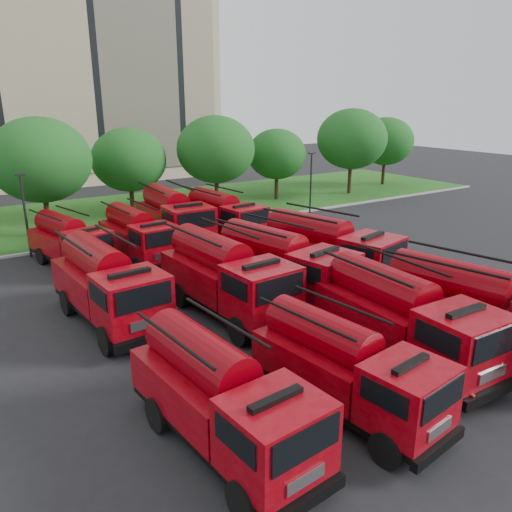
% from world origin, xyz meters
% --- Properties ---
extents(ground, '(140.00, 140.00, 0.00)m').
position_xyz_m(ground, '(0.00, 0.00, 0.00)').
color(ground, black).
rests_on(ground, ground).
extents(lawn, '(70.00, 16.00, 0.12)m').
position_xyz_m(lawn, '(0.00, 26.00, 0.06)').
color(lawn, '#184612').
rests_on(lawn, ground).
extents(curb, '(70.00, 0.30, 0.14)m').
position_xyz_m(curb, '(0.00, 17.90, 0.07)').
color(curb, gray).
rests_on(curb, ground).
extents(apartment_building, '(30.00, 14.18, 25.00)m').
position_xyz_m(apartment_building, '(2.00, 47.94, 12.50)').
color(apartment_building, '#BEAB8D').
rests_on(apartment_building, ground).
extents(tree_2, '(6.72, 6.72, 8.22)m').
position_xyz_m(tree_2, '(-8.00, 21.50, 5.35)').
color(tree_2, '#382314').
rests_on(tree_2, ground).
extents(tree_3, '(5.88, 5.88, 7.19)m').
position_xyz_m(tree_3, '(-1.00, 24.00, 4.68)').
color(tree_3, '#382314').
rests_on(tree_3, ground).
extents(tree_4, '(6.55, 6.55, 8.01)m').
position_xyz_m(tree_4, '(6.00, 22.50, 5.22)').
color(tree_4, '#382314').
rests_on(tree_4, ground).
extents(tree_5, '(5.46, 5.46, 6.68)m').
position_xyz_m(tree_5, '(13.00, 23.50, 4.35)').
color(tree_5, '#382314').
rests_on(tree_5, ground).
extents(tree_6, '(6.89, 6.89, 8.42)m').
position_xyz_m(tree_6, '(21.00, 22.00, 5.49)').
color(tree_6, '#382314').
rests_on(tree_6, ground).
extents(tree_7, '(6.05, 6.05, 7.39)m').
position_xyz_m(tree_7, '(28.00, 24.00, 4.82)').
color(tree_7, '#382314').
rests_on(tree_7, ground).
extents(lamp_post_0, '(0.60, 0.25, 5.11)m').
position_xyz_m(lamp_post_0, '(-10.00, 17.20, 2.90)').
color(lamp_post_0, black).
rests_on(lamp_post_0, ground).
extents(lamp_post_1, '(0.60, 0.25, 5.11)m').
position_xyz_m(lamp_post_1, '(12.00, 17.20, 2.90)').
color(lamp_post_1, black).
rests_on(lamp_post_1, ground).
extents(fire_truck_0, '(2.95, 7.02, 3.12)m').
position_xyz_m(fire_truck_0, '(-8.77, -4.44, 1.57)').
color(fire_truck_0, black).
rests_on(fire_truck_0, ground).
extents(fire_truck_1, '(3.02, 6.77, 2.98)m').
position_xyz_m(fire_truck_1, '(-4.79, -5.06, 1.50)').
color(fire_truck_1, black).
rests_on(fire_truck_1, ground).
extents(fire_truck_2, '(2.96, 7.56, 3.40)m').
position_xyz_m(fire_truck_2, '(-0.91, -3.90, 1.71)').
color(fire_truck_2, black).
rests_on(fire_truck_2, ground).
extents(fire_truck_3, '(4.23, 8.02, 3.48)m').
position_xyz_m(fire_truck_3, '(1.93, -5.07, 1.75)').
color(fire_truck_3, black).
rests_on(fire_truck_3, ground).
extents(fire_truck_4, '(3.20, 7.71, 3.43)m').
position_xyz_m(fire_truck_4, '(-8.84, 5.32, 1.73)').
color(fire_truck_4, black).
rests_on(fire_truck_4, ground).
extents(fire_truck_5, '(3.25, 7.93, 3.53)m').
position_xyz_m(fire_truck_5, '(-4.17, 3.31, 1.78)').
color(fire_truck_5, black).
rests_on(fire_truck_5, ground).
extents(fire_truck_6, '(4.05, 8.03, 3.49)m').
position_xyz_m(fire_truck_6, '(-1.20, 3.22, 1.76)').
color(fire_truck_6, black).
rests_on(fire_truck_6, ground).
extents(fire_truck_7, '(4.40, 8.17, 3.54)m').
position_xyz_m(fire_truck_7, '(2.22, 3.85, 1.78)').
color(fire_truck_7, black).
rests_on(fire_truck_7, ground).
extents(fire_truck_8, '(3.64, 6.81, 2.95)m').
position_xyz_m(fire_truck_8, '(-8.32, 14.03, 1.48)').
color(fire_truck_8, black).
rests_on(fire_truck_8, ground).
extents(fire_truck_9, '(2.88, 6.98, 3.11)m').
position_xyz_m(fire_truck_9, '(-4.67, 12.91, 1.56)').
color(fire_truck_9, black).
rests_on(fire_truck_9, ground).
extents(fire_truck_10, '(3.28, 8.13, 3.64)m').
position_xyz_m(fire_truck_10, '(-1.46, 14.93, 1.83)').
color(fire_truck_10, black).
rests_on(fire_truck_10, ground).
extents(fire_truck_11, '(3.14, 7.39, 3.28)m').
position_xyz_m(fire_truck_11, '(1.78, 14.02, 1.65)').
color(fire_truck_11, black).
rests_on(fire_truck_11, ground).
extents(firefighter_1, '(0.86, 0.49, 1.73)m').
position_xyz_m(firefighter_1, '(-1.75, -7.29, 0.00)').
color(firefighter_1, '#9C130C').
rests_on(firefighter_1, ground).
extents(firefighter_3, '(1.06, 0.73, 1.49)m').
position_xyz_m(firefighter_3, '(2.22, -4.21, 0.00)').
color(firefighter_3, black).
rests_on(firefighter_3, ground).
extents(firefighter_4, '(1.10, 1.00, 1.88)m').
position_xyz_m(firefighter_4, '(-4.43, 1.24, 0.00)').
color(firefighter_4, black).
rests_on(firefighter_4, ground).
extents(firefighter_5, '(1.71, 1.45, 1.72)m').
position_xyz_m(firefighter_5, '(3.63, 3.76, 0.00)').
color(firefighter_5, '#9C130C').
rests_on(firefighter_5, ground).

